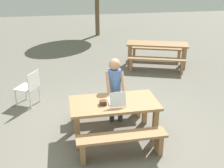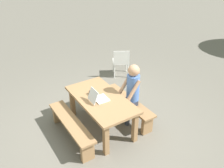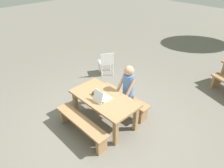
{
  "view_description": "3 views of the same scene",
  "coord_description": "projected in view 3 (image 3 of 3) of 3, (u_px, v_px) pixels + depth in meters",
  "views": [
    {
      "loc": [
        -0.86,
        -4.34,
        2.94
      ],
      "look_at": [
        0.01,
        0.25,
        0.96
      ],
      "focal_mm": 43.47,
      "sensor_mm": 36.0,
      "label": 1
    },
    {
      "loc": [
        3.54,
        -2.01,
        3.37
      ],
      "look_at": [
        0.01,
        0.25,
        0.96
      ],
      "focal_mm": 39.67,
      "sensor_mm": 36.0,
      "label": 2
    },
    {
      "loc": [
        2.84,
        -2.51,
        3.44
      ],
      "look_at": [
        0.01,
        0.25,
        0.96
      ],
      "focal_mm": 32.88,
      "sensor_mm": 36.0,
      "label": 3
    }
  ],
  "objects": [
    {
      "name": "plastic_chair",
      "position": [
        106.0,
        62.0,
        6.76
      ],
      "size": [
        0.6,
        0.6,
        0.82
      ],
      "rotation": [
        0.0,
        0.0,
        4.21
      ],
      "color": "white",
      "rests_on": "ground"
    },
    {
      "name": "picnic_table_front",
      "position": [
        104.0,
        101.0,
        4.72
      ],
      "size": [
        1.61,
        0.84,
        0.71
      ],
      "color": "#9E754C",
      "rests_on": "ground"
    },
    {
      "name": "bench_far",
      "position": [
        123.0,
        99.0,
        5.26
      ],
      "size": [
        1.51,
        0.3,
        0.43
      ],
      "color": "#9E754C",
      "rests_on": "ground"
    },
    {
      "name": "person_seated",
      "position": [
        127.0,
        87.0,
        4.91
      ],
      "size": [
        0.37,
        0.39,
        1.31
      ],
      "color": "#333847",
      "rests_on": "ground"
    },
    {
      "name": "ground_plane",
      "position": [
        104.0,
        121.0,
        5.03
      ],
      "size": [
        30.0,
        30.0,
        0.0
      ],
      "primitive_type": "plane",
      "color": "slate"
    },
    {
      "name": "small_pouch",
      "position": [
        95.0,
        93.0,
        4.72
      ],
      "size": [
        0.12,
        0.11,
        0.08
      ],
      "color": "#4C331E",
      "rests_on": "picnic_table_front"
    },
    {
      "name": "bench_near",
      "position": [
        81.0,
        124.0,
        4.47
      ],
      "size": [
        1.51,
        0.3,
        0.43
      ],
      "color": "#9E754C",
      "rests_on": "ground"
    },
    {
      "name": "laptop",
      "position": [
        102.0,
        97.0,
        4.55
      ],
      "size": [
        0.3,
        0.36,
        0.26
      ],
      "rotation": [
        0.0,
        0.0,
        3.11
      ],
      "color": "white",
      "rests_on": "picnic_table_front"
    }
  ]
}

